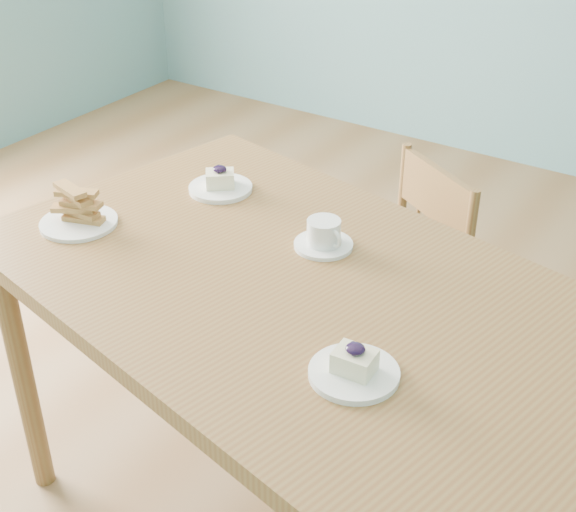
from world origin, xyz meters
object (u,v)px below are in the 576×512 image
(cheesecake_plate_near, at_px, (354,368))
(biscotti_plate, at_px, (77,212))
(dining_table, at_px, (311,321))
(cheesecake_plate_far, at_px, (220,184))
(dining_chair, at_px, (393,295))
(coffee_cup, at_px, (324,236))

(cheesecake_plate_near, bearing_deg, biscotti_plate, 171.46)
(dining_table, xyz_separation_m, cheesecake_plate_far, (-0.45, 0.27, 0.10))
(dining_chair, xyz_separation_m, cheesecake_plate_far, (-0.35, -0.37, 0.42))
(dining_table, distance_m, coffee_cup, 0.22)
(dining_table, xyz_separation_m, coffee_cup, (-0.07, 0.17, 0.11))
(cheesecake_plate_near, bearing_deg, coffee_cup, 128.27)
(cheesecake_plate_near, xyz_separation_m, biscotti_plate, (-0.84, 0.13, 0.02))
(dining_table, bearing_deg, cheesecake_plate_near, -30.24)
(dining_table, relative_size, cheesecake_plate_near, 10.07)
(dining_chair, relative_size, cheesecake_plate_near, 4.89)
(dining_chair, distance_m, cheesecake_plate_far, 0.66)
(cheesecake_plate_near, bearing_deg, dining_chair, 111.01)
(cheesecake_plate_far, height_order, coffee_cup, cheesecake_plate_far)
(cheesecake_plate_near, distance_m, biscotti_plate, 0.85)
(cheesecake_plate_far, bearing_deg, dining_table, -30.72)
(cheesecake_plate_near, bearing_deg, dining_table, 137.67)
(biscotti_plate, bearing_deg, coffee_cup, 23.43)
(cheesecake_plate_near, xyz_separation_m, cheesecake_plate_far, (-0.67, 0.47, -0.00))
(dining_chair, bearing_deg, cheesecake_plate_near, -37.69)
(dining_chair, xyz_separation_m, coffee_cup, (0.03, -0.47, 0.44))
(cheesecake_plate_far, relative_size, biscotti_plate, 0.89)
(coffee_cup, bearing_deg, biscotti_plate, -136.73)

